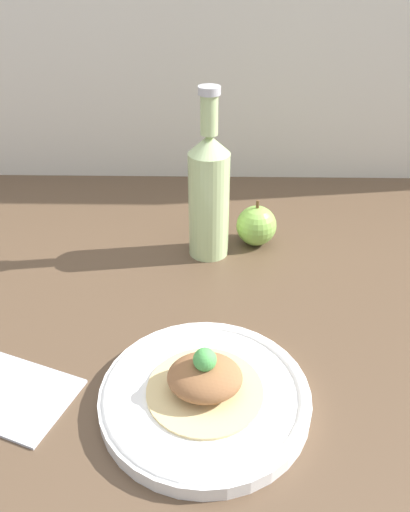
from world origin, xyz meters
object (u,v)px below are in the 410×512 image
object	(u,v)px
plate	(201,395)
apple	(256,226)
plated_food	(201,379)
cider_bottle	(208,193)

from	to	relation	value
plate	apple	xyz separation A→B (cm)	(8.99, 37.55, 2.39)
plated_food	plate	bearing A→B (deg)	0.00
plate	cider_bottle	bearing A→B (deg)	89.61
plate	plated_food	size ratio (longest dim) A/B	1.81
plate	plated_food	xyz separation A→B (cm)	(0.00, 0.00, 2.78)
cider_bottle	apple	bearing A→B (deg)	20.74
plated_food	cider_bottle	bearing A→B (deg)	89.61
plated_food	apple	size ratio (longest dim) A/B	1.61
cider_bottle	plated_food	bearing A→B (deg)	-90.39
cider_bottle	apple	world-z (taller)	cider_bottle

